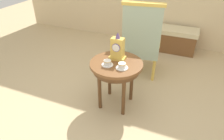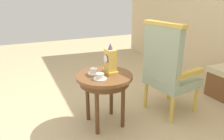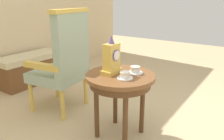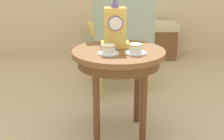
% 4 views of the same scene
% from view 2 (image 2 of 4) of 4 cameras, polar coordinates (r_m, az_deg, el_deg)
% --- Properties ---
extents(ground_plane, '(10.00, 10.00, 0.00)m').
position_cam_2_polar(ground_plane, '(2.56, -4.31, -13.98)').
color(ground_plane, tan).
extents(side_table, '(0.61, 0.61, 0.60)m').
position_cam_2_polar(side_table, '(2.30, -2.06, -3.15)').
color(side_table, brown).
rests_on(side_table, ground).
extents(teacup_left, '(0.13, 0.13, 0.06)m').
position_cam_2_polar(teacup_left, '(2.29, -4.93, -0.41)').
color(teacup_left, white).
rests_on(teacup_left, side_table).
extents(teacup_right, '(0.14, 0.14, 0.06)m').
position_cam_2_polar(teacup_right, '(2.14, -3.23, -1.79)').
color(teacup_right, white).
rests_on(teacup_right, side_table).
extents(mantel_clock, '(0.19, 0.11, 0.34)m').
position_cam_2_polar(mantel_clock, '(2.27, -0.47, 2.36)').
color(mantel_clock, gold).
rests_on(mantel_clock, side_table).
extents(armchair, '(0.61, 0.60, 1.14)m').
position_cam_2_polar(armchair, '(2.60, 14.80, 0.54)').
color(armchair, '#9EB299').
rests_on(armchair, ground).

